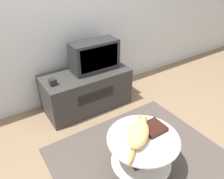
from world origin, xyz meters
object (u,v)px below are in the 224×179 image
at_px(tv, 94,56).
at_px(dvd_box, 153,128).
at_px(cat, 138,133).
at_px(speaker, 53,82).

relative_size(tv, dvd_box, 3.01).
height_order(dvd_box, cat, cat).
relative_size(speaker, cat, 0.17).
distance_m(speaker, dvd_box, 1.32).
bearing_deg(dvd_box, speaker, 114.50).
xyz_separation_m(speaker, dvd_box, (0.54, -1.19, -0.11)).
bearing_deg(speaker, tv, 8.65).
xyz_separation_m(dvd_box, cat, (-0.19, -0.01, 0.04)).
height_order(tv, cat, tv).
distance_m(tv, cat, 1.35).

